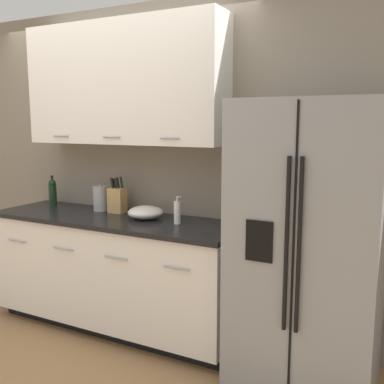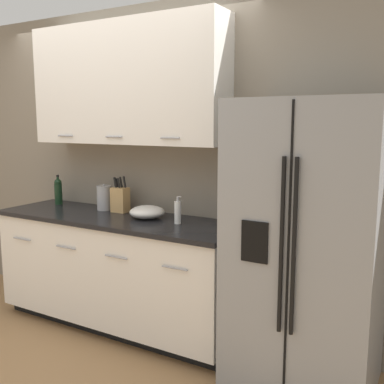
% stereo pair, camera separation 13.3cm
% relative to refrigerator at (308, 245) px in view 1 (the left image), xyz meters
% --- Properties ---
extents(ground_plane, '(14.00, 14.00, 0.00)m').
position_rel_refrigerator_xyz_m(ground_plane, '(-1.72, -0.67, -0.90)').
color(ground_plane, '#997047').
extents(wall_back, '(10.00, 0.39, 2.60)m').
position_rel_refrigerator_xyz_m(wall_back, '(-1.67, 0.34, 0.59)').
color(wall_back, gray).
rests_on(wall_back, ground_plane).
extents(counter_unit, '(2.09, 0.64, 0.92)m').
position_rel_refrigerator_xyz_m(counter_unit, '(-1.54, 0.05, -0.43)').
color(counter_unit, black).
rests_on(counter_unit, ground_plane).
extents(refrigerator, '(0.88, 0.75, 1.80)m').
position_rel_refrigerator_xyz_m(refrigerator, '(0.00, 0.00, 0.00)').
color(refrigerator, gray).
rests_on(refrigerator, ground_plane).
extents(knife_block, '(0.13, 0.10, 0.30)m').
position_rel_refrigerator_xyz_m(knife_block, '(-1.62, 0.20, 0.13)').
color(knife_block, tan).
rests_on(knife_block, counter_unit).
extents(wine_bottle, '(0.07, 0.07, 0.27)m').
position_rel_refrigerator_xyz_m(wine_bottle, '(-2.34, 0.19, 0.14)').
color(wine_bottle, black).
rests_on(wine_bottle, counter_unit).
extents(soap_dispenser, '(0.05, 0.05, 0.21)m').
position_rel_refrigerator_xyz_m(soap_dispenser, '(-0.98, 0.07, 0.11)').
color(soap_dispenser, white).
rests_on(soap_dispenser, counter_unit).
extents(steel_canister, '(0.13, 0.13, 0.22)m').
position_rel_refrigerator_xyz_m(steel_canister, '(-1.80, 0.20, 0.13)').
color(steel_canister, '#A3A3A5').
rests_on(steel_canister, counter_unit).
extents(mixing_bowl, '(0.28, 0.28, 0.10)m').
position_rel_refrigerator_xyz_m(mixing_bowl, '(-1.29, 0.11, 0.07)').
color(mixing_bowl, white).
rests_on(mixing_bowl, counter_unit).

